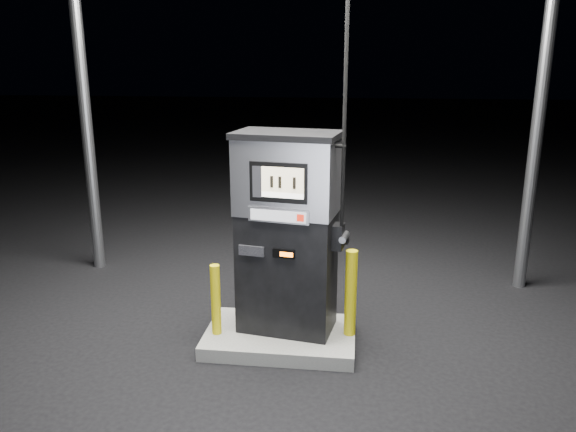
# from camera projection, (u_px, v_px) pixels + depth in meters

# --- Properties ---
(ground) EXTENTS (80.00, 80.00, 0.00)m
(ground) POSITION_uv_depth(u_px,v_px,m) (280.00, 343.00, 6.09)
(ground) COLOR black
(ground) RESTS_ON ground
(pump_island) EXTENTS (1.60, 1.00, 0.15)m
(pump_island) POSITION_uv_depth(u_px,v_px,m) (280.00, 337.00, 6.07)
(pump_island) COLOR #62625D
(pump_island) RESTS_ON ground
(fuel_dispenser) EXTENTS (1.22, 0.79, 4.42)m
(fuel_dispenser) POSITION_uv_depth(u_px,v_px,m) (287.00, 232.00, 5.84)
(fuel_dispenser) COLOR black
(fuel_dispenser) RESTS_ON pump_island
(bollard_left) EXTENTS (0.11, 0.11, 0.77)m
(bollard_left) POSITION_uv_depth(u_px,v_px,m) (216.00, 300.00, 5.90)
(bollard_left) COLOR #D1C00B
(bollard_left) RESTS_ON pump_island
(bollard_right) EXTENTS (0.14, 0.14, 0.94)m
(bollard_right) POSITION_uv_depth(u_px,v_px,m) (351.00, 293.00, 5.86)
(bollard_right) COLOR #D1C00B
(bollard_right) RESTS_ON pump_island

